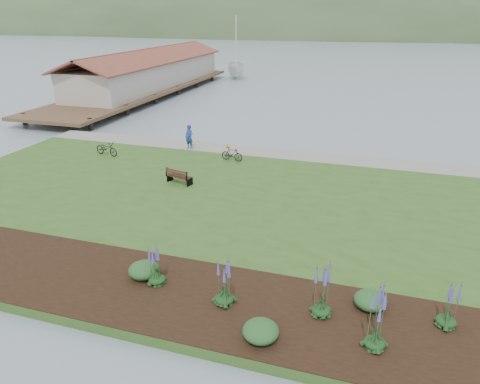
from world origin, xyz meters
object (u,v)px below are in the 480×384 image
at_px(park_bench, 178,176).
at_px(person, 189,135).
at_px(bicycle_a, 107,148).
at_px(sailboat, 236,79).

bearing_deg(park_bench, person, 122.31).
height_order(park_bench, person, person).
relative_size(park_bench, bicycle_a, 0.85).
height_order(park_bench, sailboat, sailboat).
distance_m(bicycle_a, sailboat, 40.31).
relative_size(person, bicycle_a, 1.11).
height_order(park_bench, bicycle_a, bicycle_a).
distance_m(park_bench, sailboat, 44.75).
distance_m(person, bicycle_a, 5.73).
xyz_separation_m(park_bench, person, (-2.08, 6.39, 0.57)).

